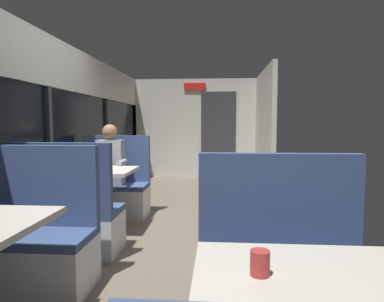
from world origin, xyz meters
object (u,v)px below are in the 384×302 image
at_px(bench_near_window_facing_entry, 31,247).
at_px(bench_mid_window_facing_end, 70,221).
at_px(bench_mid_window_facing_entry, 113,192).
at_px(seated_passenger, 112,178).
at_px(bench_front_aisle_facing_entry, 282,294).
at_px(coffee_cup_primary, 260,263).
at_px(coffee_cup_secondary, 88,167).
at_px(dining_table_mid_window, 95,178).

distance_m(bench_near_window_facing_entry, bench_mid_window_facing_end, 0.69).
distance_m(bench_mid_window_facing_entry, seated_passenger, 0.22).
height_order(bench_near_window_facing_entry, bench_front_aisle_facing_entry, same).
xyz_separation_m(bench_mid_window_facing_end, bench_mid_window_facing_entry, (0.00, 1.40, 0.00)).
height_order(coffee_cup_primary, coffee_cup_secondary, same).
xyz_separation_m(dining_table_mid_window, bench_mid_window_facing_entry, (0.00, 0.70, -0.31)).
distance_m(bench_near_window_facing_entry, dining_table_mid_window, 1.43).
bearing_deg(seated_passenger, coffee_cup_primary, -64.42).
relative_size(bench_front_aisle_facing_entry, seated_passenger, 0.87).
relative_size(bench_mid_window_facing_entry, coffee_cup_primary, 12.22).
bearing_deg(bench_mid_window_facing_entry, dining_table_mid_window, -90.00).
distance_m(dining_table_mid_window, bench_mid_window_facing_entry, 0.77).
bearing_deg(dining_table_mid_window, seated_passenger, 90.00).
bearing_deg(bench_near_window_facing_entry, seated_passenger, 90.00).
xyz_separation_m(bench_near_window_facing_entry, coffee_cup_primary, (1.58, -1.27, 0.46)).
xyz_separation_m(bench_mid_window_facing_entry, coffee_cup_primary, (1.58, -3.37, 0.46)).
bearing_deg(bench_mid_window_facing_end, coffee_cup_secondary, 93.38).
distance_m(bench_front_aisle_facing_entry, seated_passenger, 3.18).
distance_m(bench_near_window_facing_entry, coffee_cup_primary, 2.08).
relative_size(bench_front_aisle_facing_entry, coffee_cup_primary, 12.22).
xyz_separation_m(bench_mid_window_facing_entry, seated_passenger, (0.00, -0.07, 0.21)).
bearing_deg(bench_near_window_facing_entry, coffee_cup_primary, -38.96).
bearing_deg(seated_passenger, bench_mid_window_facing_entry, 90.00).
bearing_deg(coffee_cup_secondary, bench_front_aisle_facing_entry, -45.77).
bearing_deg(bench_mid_window_facing_end, bench_near_window_facing_entry, -90.00).
xyz_separation_m(bench_front_aisle_facing_entry, seated_passenger, (-1.79, 2.62, 0.21)).
height_order(dining_table_mid_window, seated_passenger, seated_passenger).
relative_size(bench_mid_window_facing_entry, bench_front_aisle_facing_entry, 1.00).
distance_m(bench_mid_window_facing_entry, coffee_cup_primary, 3.74).
height_order(bench_mid_window_facing_entry, bench_front_aisle_facing_entry, same).
bearing_deg(coffee_cup_secondary, coffee_cup_primary, -57.71).
bearing_deg(bench_mid_window_facing_end, seated_passenger, 90.00).
bearing_deg(dining_table_mid_window, coffee_cup_secondary, -106.37).
bearing_deg(coffee_cup_secondary, dining_table_mid_window, 73.63).
relative_size(bench_near_window_facing_entry, bench_mid_window_facing_end, 1.00).
bearing_deg(seated_passenger, coffee_cup_secondary, -92.65).
height_order(dining_table_mid_window, coffee_cup_secondary, coffee_cup_secondary).
height_order(bench_front_aisle_facing_entry, coffee_cup_primary, bench_front_aisle_facing_entry).
height_order(bench_mid_window_facing_end, seated_passenger, seated_passenger).
height_order(bench_mid_window_facing_end, coffee_cup_secondary, bench_mid_window_facing_end).
xyz_separation_m(coffee_cup_primary, coffee_cup_secondary, (-1.61, 2.55, 0.00)).
bearing_deg(bench_front_aisle_facing_entry, bench_mid_window_facing_entry, 123.63).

